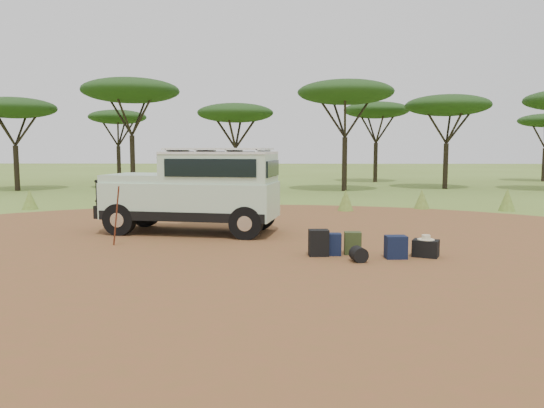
{
  "coord_description": "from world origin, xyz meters",
  "views": [
    {
      "loc": [
        0.71,
        -11.28,
        2.32
      ],
      "look_at": [
        0.42,
        1.27,
        1.0
      ],
      "focal_mm": 35.0,
      "sensor_mm": 36.0,
      "label": 1
    }
  ],
  "objects_px": {
    "backpack_navy": "(332,244)",
    "duffel_navy": "(396,247)",
    "walking_staff": "(116,216)",
    "safari_vehicle": "(197,192)",
    "backpack_olive": "(353,243)",
    "hard_case": "(426,248)",
    "backpack_black": "(319,243)"
  },
  "relations": [
    {
      "from": "safari_vehicle",
      "to": "backpack_navy",
      "type": "relative_size",
      "value": 10.36
    },
    {
      "from": "backpack_navy",
      "to": "walking_staff",
      "type": "bearing_deg",
      "value": 169.63
    },
    {
      "from": "backpack_black",
      "to": "backpack_navy",
      "type": "relative_size",
      "value": 1.19
    },
    {
      "from": "backpack_navy",
      "to": "duffel_navy",
      "type": "relative_size",
      "value": 0.99
    },
    {
      "from": "backpack_olive",
      "to": "duffel_navy",
      "type": "xyz_separation_m",
      "value": [
        0.85,
        -0.42,
        -0.01
      ]
    },
    {
      "from": "safari_vehicle",
      "to": "backpack_navy",
      "type": "bearing_deg",
      "value": -31.78
    },
    {
      "from": "walking_staff",
      "to": "hard_case",
      "type": "bearing_deg",
      "value": -46.89
    },
    {
      "from": "backpack_navy",
      "to": "duffel_navy",
      "type": "xyz_separation_m",
      "value": [
        1.31,
        -0.3,
        0.0
      ]
    },
    {
      "from": "backpack_navy",
      "to": "backpack_olive",
      "type": "distance_m",
      "value": 0.47
    },
    {
      "from": "walking_staff",
      "to": "duffel_navy",
      "type": "relative_size",
      "value": 3.09
    },
    {
      "from": "duffel_navy",
      "to": "backpack_olive",
      "type": "bearing_deg",
      "value": 150.09
    },
    {
      "from": "hard_case",
      "to": "backpack_black",
      "type": "bearing_deg",
      "value": -157.05
    },
    {
      "from": "backpack_navy",
      "to": "duffel_navy",
      "type": "height_order",
      "value": "duffel_navy"
    },
    {
      "from": "walking_staff",
      "to": "backpack_navy",
      "type": "bearing_deg",
      "value": -48.83
    },
    {
      "from": "backpack_black",
      "to": "safari_vehicle",
      "type": "bearing_deg",
      "value": 131.35
    },
    {
      "from": "walking_staff",
      "to": "backpack_olive",
      "type": "distance_m",
      "value": 5.54
    },
    {
      "from": "duffel_navy",
      "to": "backpack_navy",
      "type": "bearing_deg",
      "value": 163.5
    },
    {
      "from": "safari_vehicle",
      "to": "duffel_navy",
      "type": "distance_m",
      "value": 5.88
    },
    {
      "from": "safari_vehicle",
      "to": "hard_case",
      "type": "distance_m",
      "value": 6.35
    },
    {
      "from": "backpack_black",
      "to": "backpack_navy",
      "type": "xyz_separation_m",
      "value": [
        0.3,
        0.07,
        -0.05
      ]
    },
    {
      "from": "backpack_navy",
      "to": "backpack_olive",
      "type": "xyz_separation_m",
      "value": [
        0.46,
        0.12,
        0.01
      ]
    },
    {
      "from": "safari_vehicle",
      "to": "backpack_black",
      "type": "distance_m",
      "value": 4.5
    },
    {
      "from": "backpack_black",
      "to": "duffel_navy",
      "type": "xyz_separation_m",
      "value": [
        1.61,
        -0.23,
        -0.04
      ]
    },
    {
      "from": "backpack_olive",
      "to": "hard_case",
      "type": "relative_size",
      "value": 0.95
    },
    {
      "from": "backpack_navy",
      "to": "hard_case",
      "type": "height_order",
      "value": "backpack_navy"
    },
    {
      "from": "duffel_navy",
      "to": "hard_case",
      "type": "relative_size",
      "value": 0.93
    },
    {
      "from": "safari_vehicle",
      "to": "hard_case",
      "type": "height_order",
      "value": "safari_vehicle"
    },
    {
      "from": "backpack_black",
      "to": "hard_case",
      "type": "height_order",
      "value": "backpack_black"
    },
    {
      "from": "safari_vehicle",
      "to": "backpack_olive",
      "type": "relative_size",
      "value": 10.08
    },
    {
      "from": "walking_staff",
      "to": "duffel_navy",
      "type": "height_order",
      "value": "walking_staff"
    },
    {
      "from": "safari_vehicle",
      "to": "backpack_black",
      "type": "relative_size",
      "value": 8.72
    },
    {
      "from": "duffel_navy",
      "to": "safari_vehicle",
      "type": "bearing_deg",
      "value": 141.27
    }
  ]
}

